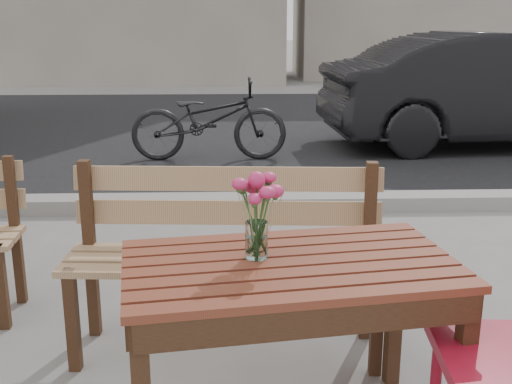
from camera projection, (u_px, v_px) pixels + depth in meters
street at (251, 154)px, 7.24m from camera, size 30.00×8.12×0.12m
main_table at (290, 292)px, 2.26m from camera, size 1.25×0.84×0.71m
main_bench at (227, 236)px, 2.97m from camera, size 1.49×0.52×0.91m
main_vase at (257, 205)px, 2.22m from camera, size 0.17×0.17×0.31m
parked_car at (496, 90)px, 7.67m from camera, size 4.19×1.72×1.35m
bicycle at (209, 120)px, 6.97m from camera, size 1.69×0.61×0.89m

